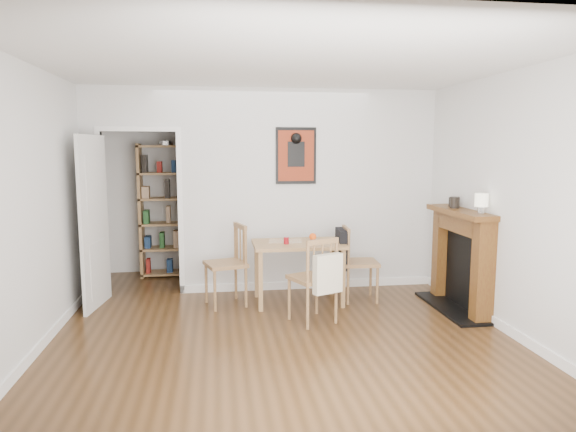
{
  "coord_description": "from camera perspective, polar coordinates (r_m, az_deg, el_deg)",
  "views": [
    {
      "loc": [
        -0.62,
        -5.18,
        1.86
      ],
      "look_at": [
        0.19,
        0.6,
        1.07
      ],
      "focal_mm": 32.0,
      "sensor_mm": 36.0,
      "label": 1
    }
  ],
  "objects": [
    {
      "name": "mantel_lamp",
      "position": [
        5.75,
        20.69,
        1.54
      ],
      "size": [
        0.14,
        0.14,
        0.22
      ],
      "color": "silver",
      "rests_on": "fireplace"
    },
    {
      "name": "chair_front",
      "position": [
        5.49,
        2.83,
        -6.97
      ],
      "size": [
        0.61,
        0.64,
        0.93
      ],
      "color": "#9C7248",
      "rests_on": "ground"
    },
    {
      "name": "bookshelf",
      "position": [
        7.58,
        -13.16,
        0.51
      ],
      "size": [
        0.8,
        0.32,
        1.91
      ],
      "color": "#A47D4C",
      "rests_on": "ground"
    },
    {
      "name": "dining_table",
      "position": [
        6.13,
        1.16,
        -3.77
      ],
      "size": [
        1.08,
        0.68,
        0.73
      ],
      "color": "#A47D4C",
      "rests_on": "ground"
    },
    {
      "name": "fireplace",
      "position": [
        6.22,
        18.76,
        -4.28
      ],
      "size": [
        0.45,
        1.25,
        1.16
      ],
      "color": "brown",
      "rests_on": "ground"
    },
    {
      "name": "ground",
      "position": [
        5.53,
        -1.14,
        -11.97
      ],
      "size": [
        5.2,
        5.2,
        0.0
      ],
      "primitive_type": "plane",
      "color": "#4C3018",
      "rests_on": "ground"
    },
    {
      "name": "notebook",
      "position": [
        6.18,
        4.24,
        -2.78
      ],
      "size": [
        0.34,
        0.28,
        0.01
      ],
      "primitive_type": "cube",
      "rotation": [
        0.0,
        0.0,
        0.26
      ],
      "color": "white",
      "rests_on": "dining_table"
    },
    {
      "name": "chair_left",
      "position": [
        6.1,
        -6.96,
        -5.43
      ],
      "size": [
        0.6,
        0.6,
        0.97
      ],
      "color": "#9C7248",
      "rests_on": "ground"
    },
    {
      "name": "red_glass",
      "position": [
        6.01,
        -0.19,
        -2.76
      ],
      "size": [
        0.06,
        0.06,
        0.08
      ],
      "primitive_type": "cylinder",
      "color": "maroon",
      "rests_on": "dining_table"
    },
    {
      "name": "placemat",
      "position": [
        6.19,
        -0.31,
        -2.8
      ],
      "size": [
        0.43,
        0.35,
        0.0
      ],
      "primitive_type": "cube",
      "rotation": [
        0.0,
        0.0,
        -0.14
      ],
      "color": "beige",
      "rests_on": "dining_table"
    },
    {
      "name": "room_shell",
      "position": [
        6.58,
        -1.71,
        2.76
      ],
      "size": [
        5.2,
        5.2,
        5.2
      ],
      "color": "silver",
      "rests_on": "ground"
    },
    {
      "name": "chair_right",
      "position": [
        6.31,
        7.82,
        -5.1
      ],
      "size": [
        0.55,
        0.49,
        0.91
      ],
      "color": "#9C7248",
      "rests_on": "ground"
    },
    {
      "name": "ceramic_jar_a",
      "position": [
        6.22,
        18.03,
        1.44
      ],
      "size": [
        0.11,
        0.11,
        0.13
      ],
      "primitive_type": "cylinder",
      "color": "black",
      "rests_on": "fireplace"
    },
    {
      "name": "orange_fruit",
      "position": [
        6.26,
        2.77,
        -2.3
      ],
      "size": [
        0.09,
        0.09,
        0.09
      ],
      "primitive_type": "sphere",
      "color": "#FF520D",
      "rests_on": "dining_table"
    },
    {
      "name": "ceramic_jar_b",
      "position": [
        6.38,
        17.81,
        1.5
      ],
      "size": [
        0.09,
        0.09,
        0.11
      ],
      "primitive_type": "cylinder",
      "color": "black",
      "rests_on": "fireplace"
    }
  ]
}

